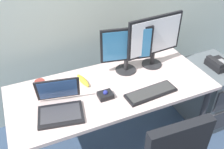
# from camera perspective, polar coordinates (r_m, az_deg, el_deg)

# --- Properties ---
(ground_plane) EXTENTS (8.00, 8.00, 0.00)m
(ground_plane) POSITION_cam_1_polar(r_m,az_deg,el_deg) (2.48, -0.00, -15.69)
(ground_plane) COLOR #364965
(desk) EXTENTS (1.63, 0.70, 0.71)m
(desk) POSITION_cam_1_polar(r_m,az_deg,el_deg) (2.03, -0.00, -4.44)
(desk) COLOR beige
(desk) RESTS_ON ground
(file_cabinet) EXTENTS (0.42, 0.53, 0.65)m
(file_cabinet) POSITION_cam_1_polar(r_m,az_deg,el_deg) (2.71, 21.45, -3.89)
(file_cabinet) COLOR #565F65
(file_cabinet) RESTS_ON ground
(desk_phone) EXTENTS (0.17, 0.20, 0.09)m
(desk_phone) POSITION_cam_1_polar(r_m,az_deg,el_deg) (2.50, 23.32, 2.26)
(desk_phone) COLOR black
(desk_phone) RESTS_ON file_cabinet
(monitor_main) EXTENTS (0.52, 0.18, 0.46)m
(monitor_main) POSITION_cam_1_polar(r_m,az_deg,el_deg) (2.14, 9.84, 8.25)
(monitor_main) COLOR #262628
(monitor_main) RESTS_ON desk
(monitor_side) EXTENTS (0.44, 0.18, 0.40)m
(monitor_side) POSITION_cam_1_polar(r_m,az_deg,el_deg) (2.05, 3.40, 6.19)
(monitor_side) COLOR #262628
(monitor_side) RESTS_ON desk
(keyboard) EXTENTS (0.42, 0.16, 0.03)m
(keyboard) POSITION_cam_1_polar(r_m,az_deg,el_deg) (1.93, 8.99, -4.15)
(keyboard) COLOR black
(keyboard) RESTS_ON desk
(laptop) EXTENTS (0.36, 0.35, 0.23)m
(laptop) POSITION_cam_1_polar(r_m,az_deg,el_deg) (1.78, -11.98, -6.91)
(laptop) COLOR black
(laptop) RESTS_ON desk
(trackball_mouse) EXTENTS (0.11, 0.09, 0.07)m
(trackball_mouse) POSITION_cam_1_polar(r_m,az_deg,el_deg) (1.87, -1.52, -4.73)
(trackball_mouse) COLOR black
(trackball_mouse) RESTS_ON desk
(coffee_mug) EXTENTS (0.09, 0.08, 0.11)m
(coffee_mug) POSITION_cam_1_polar(r_m,az_deg,el_deg) (1.97, -16.04, -2.72)
(coffee_mug) COLOR maroon
(coffee_mug) RESTS_ON desk
(banana) EXTENTS (0.08, 0.19, 0.04)m
(banana) POSITION_cam_1_polar(r_m,az_deg,el_deg) (2.03, -6.75, -1.33)
(banana) COLOR yellow
(banana) RESTS_ON desk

